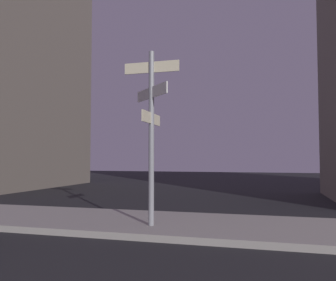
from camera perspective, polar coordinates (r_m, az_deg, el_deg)
The scene contains 2 objects.
sidewalk_kerb at distance 8.35m, azimuth -2.54°, elevation -13.32°, with size 40.00×2.89×0.14m, color #9E9991.
signpost at distance 7.66m, azimuth -2.71°, elevation 3.00°, with size 1.25×1.19×3.79m.
Camera 1 is at (2.55, -0.45, 1.58)m, focal length 37.53 mm.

